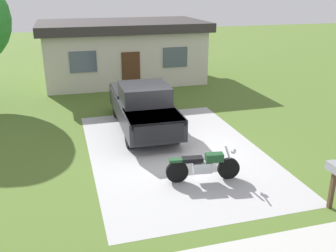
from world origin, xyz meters
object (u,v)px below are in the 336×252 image
Objects in this scene: pickup_truck at (142,105)px; neighbor_house at (123,51)px; mailbox at (335,174)px; motorcycle at (204,166)px.

pickup_truck is 8.59m from neighbor_house.
pickup_truck is 4.49× the size of mailbox.
motorcycle is at bearing -89.58° from neighbor_house.
motorcycle is 0.39× the size of pickup_truck.
pickup_truck is at bearing -94.50° from neighbor_house.
motorcycle is at bearing 138.66° from mailbox.
neighbor_house reaches higher than pickup_truck.
neighbor_house reaches higher than mailbox.
motorcycle is 13.43m from neighbor_house.
neighbor_house is at bearing 99.84° from mailbox.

